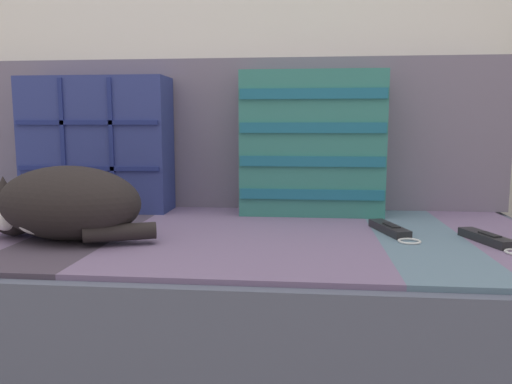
% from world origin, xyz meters
% --- Properties ---
extents(couch, '(1.84, 0.87, 0.42)m').
position_xyz_m(couch, '(0.00, 0.11, 0.21)').
color(couch, '#3D3838').
rests_on(couch, ground_plane).
extents(sofa_backrest, '(1.80, 0.14, 0.44)m').
position_xyz_m(sofa_backrest, '(0.00, 0.48, 0.64)').
color(sofa_backrest, slate).
rests_on(sofa_backrest, couch).
extents(throw_pillow_quilted, '(0.42, 0.14, 0.38)m').
position_xyz_m(throw_pillow_quilted, '(-0.28, 0.33, 0.61)').
color(throw_pillow_quilted, navy).
rests_on(throw_pillow_quilted, couch).
extents(throw_pillow_striped, '(0.39, 0.14, 0.39)m').
position_xyz_m(throw_pillow_striped, '(0.34, 0.33, 0.62)').
color(throw_pillow_striped, '#337A70').
rests_on(throw_pillow_striped, couch).
extents(sleeping_cat, '(0.39, 0.24, 0.16)m').
position_xyz_m(sleeping_cat, '(-0.21, -0.04, 0.50)').
color(sleeping_cat, black).
rests_on(sleeping_cat, couch).
extents(game_remote_near, '(0.10, 0.20, 0.02)m').
position_xyz_m(game_remote_near, '(0.71, 0.02, 0.43)').
color(game_remote_near, black).
rests_on(game_remote_near, couch).
extents(game_remote_far, '(0.10, 0.21, 0.02)m').
position_xyz_m(game_remote_far, '(0.52, 0.09, 0.43)').
color(game_remote_far, black).
rests_on(game_remote_far, couch).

